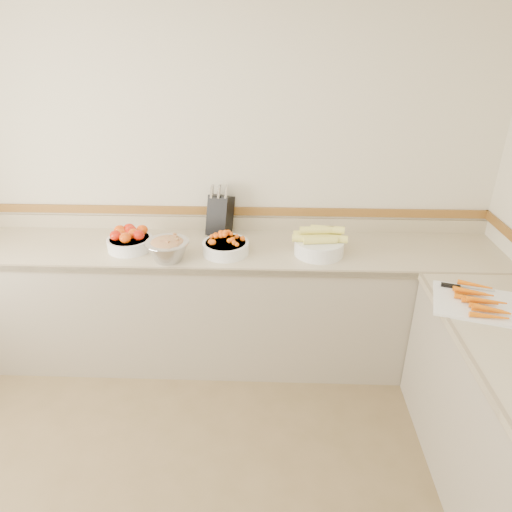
{
  "coord_description": "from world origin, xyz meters",
  "views": [
    {
      "loc": [
        0.44,
        -1.14,
        2.23
      ],
      "look_at": [
        0.35,
        1.35,
        1.0
      ],
      "focal_mm": 32.0,
      "sensor_mm": 36.0,
      "label": 1
    }
  ],
  "objects_px": {
    "cherry_tomato_bowl": "(225,245)",
    "cutting_board": "(480,302)",
    "knife_block": "(220,215)",
    "rhubarb_bowl": "(168,248)",
    "tomato_bowl": "(129,239)",
    "corn_bowl": "(319,244)"
  },
  "relations": [
    {
      "from": "knife_block",
      "to": "rhubarb_bowl",
      "type": "bearing_deg",
      "value": -124.65
    },
    {
      "from": "corn_bowl",
      "to": "tomato_bowl",
      "type": "bearing_deg",
      "value": 178.61
    },
    {
      "from": "tomato_bowl",
      "to": "cutting_board",
      "type": "height_order",
      "value": "tomato_bowl"
    },
    {
      "from": "rhubarb_bowl",
      "to": "corn_bowl",
      "type": "bearing_deg",
      "value": 7.52
    },
    {
      "from": "cherry_tomato_bowl",
      "to": "cutting_board",
      "type": "height_order",
      "value": "cherry_tomato_bowl"
    },
    {
      "from": "rhubarb_bowl",
      "to": "knife_block",
      "type": "bearing_deg",
      "value": 55.35
    },
    {
      "from": "rhubarb_bowl",
      "to": "tomato_bowl",
      "type": "bearing_deg",
      "value": 151.48
    },
    {
      "from": "cherry_tomato_bowl",
      "to": "cutting_board",
      "type": "bearing_deg",
      "value": -22.52
    },
    {
      "from": "cutting_board",
      "to": "corn_bowl",
      "type": "bearing_deg",
      "value": 143.25
    },
    {
      "from": "tomato_bowl",
      "to": "rhubarb_bowl",
      "type": "height_order",
      "value": "rhubarb_bowl"
    },
    {
      "from": "cherry_tomato_bowl",
      "to": "cutting_board",
      "type": "relative_size",
      "value": 0.55
    },
    {
      "from": "knife_block",
      "to": "cherry_tomato_bowl",
      "type": "distance_m",
      "value": 0.33
    },
    {
      "from": "cherry_tomato_bowl",
      "to": "cutting_board",
      "type": "xyz_separation_m",
      "value": [
        1.44,
        -0.6,
        -0.04
      ]
    },
    {
      "from": "knife_block",
      "to": "rhubarb_bowl",
      "type": "xyz_separation_m",
      "value": [
        -0.29,
        -0.43,
        -0.07
      ]
    },
    {
      "from": "knife_block",
      "to": "cutting_board",
      "type": "relative_size",
      "value": 0.68
    },
    {
      "from": "knife_block",
      "to": "cutting_board",
      "type": "xyz_separation_m",
      "value": [
        1.5,
        -0.91,
        -0.13
      ]
    },
    {
      "from": "knife_block",
      "to": "corn_bowl",
      "type": "distance_m",
      "value": 0.75
    },
    {
      "from": "cherry_tomato_bowl",
      "to": "rhubarb_bowl",
      "type": "bearing_deg",
      "value": -162.23
    },
    {
      "from": "knife_block",
      "to": "rhubarb_bowl",
      "type": "distance_m",
      "value": 0.52
    },
    {
      "from": "knife_block",
      "to": "tomato_bowl",
      "type": "bearing_deg",
      "value": -155.8
    },
    {
      "from": "tomato_bowl",
      "to": "knife_block",
      "type": "bearing_deg",
      "value": 24.2
    },
    {
      "from": "tomato_bowl",
      "to": "cherry_tomato_bowl",
      "type": "relative_size",
      "value": 0.98
    }
  ]
}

